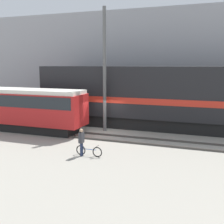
% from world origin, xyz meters
% --- Properties ---
extents(ground_plane, '(120.00, 120.00, 0.00)m').
position_xyz_m(ground_plane, '(0.00, 0.00, 0.00)').
color(ground_plane, '#9E998C').
extents(track_near, '(60.00, 1.51, 0.14)m').
position_xyz_m(track_near, '(0.00, -1.45, 0.07)').
color(track_near, '#47423D').
rests_on(track_near, ground).
extents(track_far, '(60.00, 1.51, 0.14)m').
position_xyz_m(track_far, '(0.00, 2.90, 0.07)').
color(track_far, '#47423D').
rests_on(track_far, ground).
extents(building_backdrop, '(41.98, 6.00, 10.69)m').
position_xyz_m(building_backdrop, '(0.00, 10.16, 5.34)').
color(building_backdrop, '#99999E').
rests_on(building_backdrop, ground).
extents(freight_locomotive, '(18.45, 3.04, 5.79)m').
position_xyz_m(freight_locomotive, '(2.70, 2.90, 2.71)').
color(freight_locomotive, black).
rests_on(freight_locomotive, ground).
extents(streetcar, '(11.52, 2.54, 3.41)m').
position_xyz_m(streetcar, '(-6.88, -1.45, 1.95)').
color(streetcar, black).
rests_on(streetcar, ground).
extents(bicycle, '(1.68, 0.44, 0.66)m').
position_xyz_m(bicycle, '(1.32, -5.58, 0.31)').
color(bicycle, black).
rests_on(bicycle, ground).
extents(person, '(0.23, 0.36, 1.65)m').
position_xyz_m(person, '(0.91, -5.72, 1.00)').
color(person, '#232D4C').
rests_on(person, ground).
extents(utility_pole_left, '(0.27, 0.27, 9.73)m').
position_xyz_m(utility_pole_left, '(-0.14, 0.72, 4.87)').
color(utility_pole_left, '#595959').
rests_on(utility_pole_left, ground).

